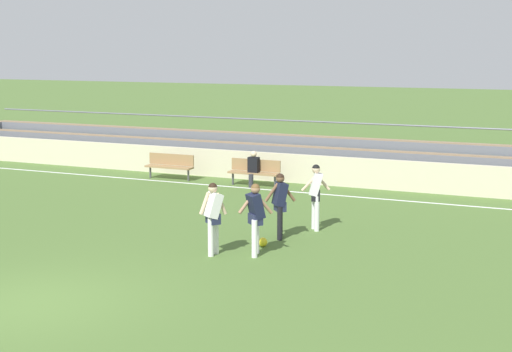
{
  "coord_description": "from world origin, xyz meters",
  "views": [
    {
      "loc": [
        9.16,
        -10.51,
        4.62
      ],
      "look_at": [
        1.2,
        7.38,
        1.32
      ],
      "focal_mm": 53.35,
      "sensor_mm": 36.0,
      "label": 1
    }
  ],
  "objects_px": {
    "spectator_seated": "(253,166)",
    "soccer_ball": "(263,242)",
    "bench_centre_sideline": "(255,170)",
    "player_white_trailing_run": "(316,191)",
    "player_dark_wide_right": "(280,200)",
    "player_dark_dropping_back": "(255,213)",
    "bench_near_bin": "(170,164)",
    "player_white_overlapping": "(213,212)",
    "bleacher_stand": "(273,152)"
  },
  "relations": [
    {
      "from": "bench_near_bin",
      "to": "spectator_seated",
      "type": "bearing_deg",
      "value": -2.01
    },
    {
      "from": "bench_near_bin",
      "to": "bench_centre_sideline",
      "type": "height_order",
      "value": "same"
    },
    {
      "from": "bench_near_bin",
      "to": "soccer_ball",
      "type": "xyz_separation_m",
      "value": [
        6.75,
        -7.24,
        -0.44
      ]
    },
    {
      "from": "player_dark_wide_right",
      "to": "player_white_trailing_run",
      "type": "xyz_separation_m",
      "value": [
        0.49,
        1.2,
        0.06
      ]
    },
    {
      "from": "player_white_overlapping",
      "to": "soccer_ball",
      "type": "bearing_deg",
      "value": 57.01
    },
    {
      "from": "bench_near_bin",
      "to": "soccer_ball",
      "type": "distance_m",
      "value": 9.91
    },
    {
      "from": "bleacher_stand",
      "to": "soccer_ball",
      "type": "distance_m",
      "value": 10.94
    },
    {
      "from": "soccer_ball",
      "to": "player_dark_dropping_back",
      "type": "bearing_deg",
      "value": -78.78
    },
    {
      "from": "player_white_trailing_run",
      "to": "soccer_ball",
      "type": "height_order",
      "value": "player_white_trailing_run"
    },
    {
      "from": "bench_near_bin",
      "to": "spectator_seated",
      "type": "height_order",
      "value": "spectator_seated"
    },
    {
      "from": "bench_centre_sideline",
      "to": "spectator_seated",
      "type": "bearing_deg",
      "value": -90.0
    },
    {
      "from": "player_white_trailing_run",
      "to": "player_dark_wide_right",
      "type": "bearing_deg",
      "value": -112.39
    },
    {
      "from": "bleacher_stand",
      "to": "player_white_overlapping",
      "type": "distance_m",
      "value": 11.76
    },
    {
      "from": "player_dark_wide_right",
      "to": "soccer_ball",
      "type": "bearing_deg",
      "value": -95.01
    },
    {
      "from": "bench_centre_sideline",
      "to": "player_white_trailing_run",
      "type": "distance_m",
      "value": 6.56
    },
    {
      "from": "player_white_trailing_run",
      "to": "player_white_overlapping",
      "type": "bearing_deg",
      "value": -112.12
    },
    {
      "from": "bleacher_stand",
      "to": "spectator_seated",
      "type": "height_order",
      "value": "bleacher_stand"
    },
    {
      "from": "bleacher_stand",
      "to": "player_dark_dropping_back",
      "type": "relative_size",
      "value": 16.99
    },
    {
      "from": "bench_centre_sideline",
      "to": "soccer_ball",
      "type": "distance_m",
      "value": 8.03
    },
    {
      "from": "spectator_seated",
      "to": "soccer_ball",
      "type": "bearing_deg",
      "value": -64.18
    },
    {
      "from": "bench_near_bin",
      "to": "player_white_trailing_run",
      "type": "distance_m",
      "value": 8.97
    },
    {
      "from": "bench_centre_sideline",
      "to": "player_dark_dropping_back",
      "type": "height_order",
      "value": "player_dark_dropping_back"
    },
    {
      "from": "bleacher_stand",
      "to": "player_white_trailing_run",
      "type": "bearing_deg",
      "value": -60.65
    },
    {
      "from": "player_white_overlapping",
      "to": "bleacher_stand",
      "type": "bearing_deg",
      "value": 106.04
    },
    {
      "from": "spectator_seated",
      "to": "player_dark_dropping_back",
      "type": "bearing_deg",
      "value": -65.48
    },
    {
      "from": "bench_near_bin",
      "to": "bench_centre_sideline",
      "type": "distance_m",
      "value": 3.3
    },
    {
      "from": "bench_near_bin",
      "to": "player_dark_wide_right",
      "type": "bearing_deg",
      "value": -42.99
    },
    {
      "from": "player_dark_dropping_back",
      "to": "player_dark_wide_right",
      "type": "xyz_separation_m",
      "value": [
        -0.08,
        1.64,
        -0.02
      ]
    },
    {
      "from": "player_dark_wide_right",
      "to": "player_white_overlapping",
      "type": "xyz_separation_m",
      "value": [
        -0.81,
        -2.0,
        0.03
      ]
    },
    {
      "from": "spectator_seated",
      "to": "player_white_trailing_run",
      "type": "xyz_separation_m",
      "value": [
        4.02,
        -5.05,
        0.32
      ]
    },
    {
      "from": "bench_centre_sideline",
      "to": "player_dark_wide_right",
      "type": "xyz_separation_m",
      "value": [
        3.52,
        -6.36,
        0.41
      ]
    },
    {
      "from": "bench_centre_sideline",
      "to": "spectator_seated",
      "type": "relative_size",
      "value": 1.49
    },
    {
      "from": "bleacher_stand",
      "to": "soccer_ball",
      "type": "height_order",
      "value": "bleacher_stand"
    },
    {
      "from": "bench_centre_sideline",
      "to": "bench_near_bin",
      "type": "bearing_deg",
      "value": 180.0
    },
    {
      "from": "player_white_overlapping",
      "to": "player_dark_wide_right",
      "type": "bearing_deg",
      "value": 68.05
    },
    {
      "from": "spectator_seated",
      "to": "soccer_ball",
      "type": "relative_size",
      "value": 5.5
    },
    {
      "from": "bench_near_bin",
      "to": "bench_centre_sideline",
      "type": "xyz_separation_m",
      "value": [
        3.3,
        0.0,
        0.0
      ]
    },
    {
      "from": "bench_centre_sideline",
      "to": "player_white_trailing_run",
      "type": "height_order",
      "value": "player_white_trailing_run"
    },
    {
      "from": "bench_centre_sideline",
      "to": "player_dark_dropping_back",
      "type": "distance_m",
      "value": 8.79
    },
    {
      "from": "player_dark_dropping_back",
      "to": "player_white_overlapping",
      "type": "height_order",
      "value": "player_white_overlapping"
    },
    {
      "from": "bleacher_stand",
      "to": "player_dark_dropping_back",
      "type": "xyz_separation_m",
      "value": [
        4.13,
        -10.94,
        0.22
      ]
    },
    {
      "from": "soccer_ball",
      "to": "bleacher_stand",
      "type": "bearing_deg",
      "value": 111.36
    },
    {
      "from": "spectator_seated",
      "to": "player_dark_wide_right",
      "type": "distance_m",
      "value": 7.18
    },
    {
      "from": "bench_centre_sideline",
      "to": "player_white_overlapping",
      "type": "relative_size",
      "value": 1.09
    },
    {
      "from": "bleacher_stand",
      "to": "bench_centre_sideline",
      "type": "relative_size",
      "value": 15.53
    },
    {
      "from": "bleacher_stand",
      "to": "bench_near_bin",
      "type": "bearing_deg",
      "value": -133.4
    },
    {
      "from": "player_white_trailing_run",
      "to": "bleacher_stand",
      "type": "bearing_deg",
      "value": 119.35
    },
    {
      "from": "bench_centre_sideline",
      "to": "player_white_overlapping",
      "type": "height_order",
      "value": "player_white_overlapping"
    },
    {
      "from": "bench_near_bin",
      "to": "player_dark_wide_right",
      "type": "relative_size",
      "value": 1.11
    },
    {
      "from": "player_dark_dropping_back",
      "to": "player_white_trailing_run",
      "type": "distance_m",
      "value": 2.88
    }
  ]
}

